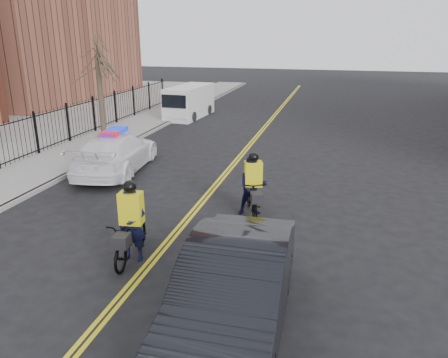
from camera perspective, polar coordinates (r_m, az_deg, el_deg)
name	(u,v)px	position (r m, az deg, el deg)	size (l,w,h in m)	color
ground	(170,240)	(12.26, -7.09, -7.91)	(120.00, 120.00, 0.00)	black
center_line_left	(234,161)	(19.42, 1.34, 2.35)	(0.10, 60.00, 0.01)	gold
center_line_right	(238,161)	(19.38, 1.80, 2.32)	(0.10, 60.00, 0.01)	gold
sidewalk	(86,149)	(22.25, -17.63, 3.77)	(3.00, 60.00, 0.15)	gray
curb	(114,151)	(21.50, -14.22, 3.58)	(0.20, 60.00, 0.15)	gray
iron_fence	(56,128)	(22.88, -21.06, 6.18)	(0.12, 28.00, 2.00)	black
warehouse_far	(18,13)	(43.69, -25.31, 19.00)	(14.00, 18.00, 14.00)	brown
street_tree	(99,72)	(23.43, -16.07, 13.25)	(3.20, 3.20, 4.80)	#34271E
police_cruiser	(116,152)	(18.34, -13.94, 3.39)	(2.92, 5.71, 1.75)	white
dark_sedan	(233,292)	(8.31, 1.16, -14.59)	(1.90, 5.44, 1.79)	black
cargo_van	(188,102)	(29.68, -4.66, 9.96)	(2.15, 5.03, 2.06)	silver
cyclist_near	(133,233)	(11.13, -11.83, -6.88)	(0.97, 2.20, 2.09)	black
cyclist_far	(253,191)	(13.54, 3.80, -1.51)	(1.21, 2.07, 2.02)	black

